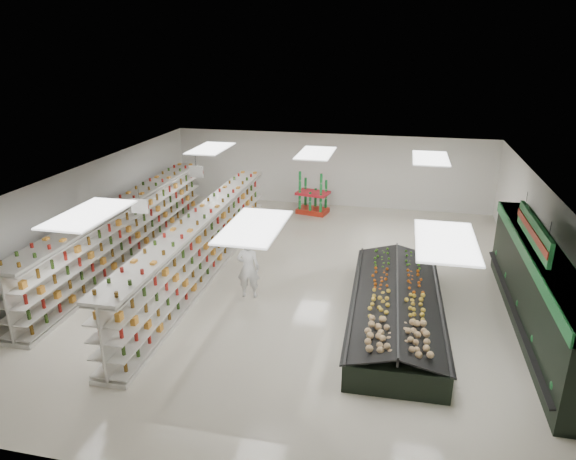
% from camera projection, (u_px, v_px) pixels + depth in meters
% --- Properties ---
extents(floor, '(16.00, 16.00, 0.00)m').
position_uv_depth(floor, '(292.00, 280.00, 15.86)').
color(floor, beige).
rests_on(floor, ground).
extents(ceiling, '(14.00, 16.00, 0.02)m').
position_uv_depth(ceiling, '(293.00, 179.00, 14.75)').
color(ceiling, white).
rests_on(ceiling, wall_back).
extents(wall_back, '(14.00, 0.02, 3.20)m').
position_uv_depth(wall_back, '(330.00, 170.00, 22.63)').
color(wall_back, white).
rests_on(wall_back, floor).
extents(wall_front, '(14.00, 0.02, 3.20)m').
position_uv_depth(wall_front, '(185.00, 406.00, 7.97)').
color(wall_front, white).
rests_on(wall_front, floor).
extents(wall_left, '(0.02, 16.00, 3.20)m').
position_uv_depth(wall_left, '(83.00, 215.00, 16.73)').
color(wall_left, white).
rests_on(wall_left, floor).
extents(wall_right, '(0.02, 16.00, 3.20)m').
position_uv_depth(wall_right, '(545.00, 251.00, 13.88)').
color(wall_right, white).
rests_on(wall_right, floor).
extents(produce_wall_case, '(0.93, 8.00, 2.20)m').
position_uv_depth(produce_wall_case, '(537.00, 285.00, 12.72)').
color(produce_wall_case, black).
rests_on(produce_wall_case, floor).
extents(aisle_sign_near, '(0.52, 0.06, 0.75)m').
position_uv_depth(aisle_sign_near, '(140.00, 206.00, 13.85)').
color(aisle_sign_near, white).
rests_on(aisle_sign_near, ceiling).
extents(aisle_sign_far, '(0.52, 0.06, 0.75)m').
position_uv_depth(aisle_sign_far, '(196.00, 172.00, 17.51)').
color(aisle_sign_far, white).
rests_on(aisle_sign_far, ceiling).
extents(hortifruti_banner, '(0.12, 3.20, 0.95)m').
position_uv_depth(hortifruti_banner, '(534.00, 231.00, 12.30)').
color(hortifruti_banner, '#207A38').
rests_on(hortifruti_banner, ceiling).
extents(gondola_left, '(1.08, 11.49, 1.99)m').
position_uv_depth(gondola_left, '(127.00, 231.00, 17.29)').
color(gondola_left, silver).
rests_on(gondola_left, floor).
extents(gondola_center, '(1.01, 11.53, 2.00)m').
position_uv_depth(gondola_center, '(202.00, 248.00, 15.89)').
color(gondola_center, silver).
rests_on(gondola_center, floor).
extents(produce_island, '(2.50, 6.53, 0.97)m').
position_uv_depth(produce_island, '(396.00, 306.00, 13.39)').
color(produce_island, black).
rests_on(produce_island, floor).
extents(soda_endcap, '(1.47, 1.14, 1.68)m').
position_uv_depth(soda_endcap, '(313.00, 195.00, 21.77)').
color(soda_endcap, '#B42514').
rests_on(soda_endcap, floor).
extents(shopper_main, '(0.69, 0.49, 1.79)m').
position_uv_depth(shopper_main, '(248.00, 268.00, 14.54)').
color(shopper_main, silver).
rests_on(shopper_main, floor).
extents(shopper_background, '(0.59, 0.80, 1.49)m').
position_uv_depth(shopper_background, '(240.00, 209.00, 20.17)').
color(shopper_background, '#A17E63').
rests_on(shopper_background, floor).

